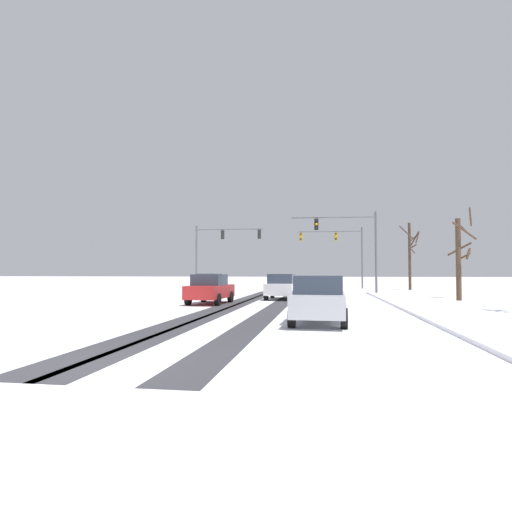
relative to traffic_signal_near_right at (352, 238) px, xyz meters
name	(u,v)px	position (x,y,z in m)	size (l,w,h in m)	color
ground_plane	(91,364)	(-6.63, -27.04, -4.47)	(300.00, 300.00, 0.00)	white
wheel_track_left_lane	(278,306)	(-4.58, -12.47, -4.46)	(1.02, 32.03, 0.01)	#38383D
wheel_track_right_lane	(227,305)	(-7.24, -12.47, -4.46)	(1.00, 32.03, 0.01)	#38383D
wheel_track_center	(240,305)	(-6.58, -12.47, -4.46)	(0.74, 32.03, 0.01)	#38383D
sidewalk_kerb_right	(446,309)	(3.27, -13.93, -4.41)	(4.00, 32.03, 0.12)	white
traffic_signal_near_right	(352,238)	(0.00, 0.00, 0.00)	(6.70, 0.54, 6.50)	#56565B
traffic_signal_far_right	(339,245)	(-0.53, 12.01, 0.21)	(6.90, 0.50, 6.50)	#56565B
traffic_signal_far_left	(220,243)	(-12.69, 8.13, 0.22)	(6.97, 0.44, 6.50)	#56565B
car_yellow_cab_lead	(210,284)	(-11.07, -1.81, -3.65)	(1.99, 4.18, 1.62)	yellow
car_white_second	(282,286)	(-4.88, -7.17, -3.65)	(1.96, 4.16, 1.62)	silver
car_red_third	(210,289)	(-8.41, -11.63, -3.65)	(1.99, 4.18, 1.62)	red
car_silver_fourth	(319,299)	(-2.41, -19.87, -3.65)	(1.94, 4.15, 1.62)	#B7BABF
bare_tree_sidewalk_mid	(460,256)	(6.04, -6.69, -1.72)	(1.56, 1.91, 5.61)	#4C3828
bare_tree_sidewalk_far	(410,253)	(6.15, 8.86, -0.87)	(1.93, 1.93, 6.54)	#423023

